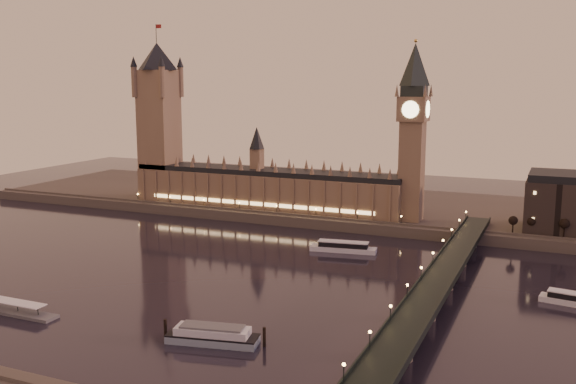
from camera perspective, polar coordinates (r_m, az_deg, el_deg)
ground at (r=293.36m, az=-5.13°, el=-7.39°), size 700.00×700.00×0.00m
far_embankment at (r=431.98m, az=8.97°, el=-1.46°), size 560.00×130.00×6.00m
palace_of_westminster at (r=411.45m, az=-2.03°, el=0.74°), size 180.00×26.62×52.00m
victoria_tower at (r=447.11m, az=-11.41°, el=6.96°), size 31.68×31.68×118.00m
big_ben at (r=376.12m, az=11.06°, el=6.19°), size 17.68×17.68×104.00m
westminster_bridge at (r=262.23m, az=12.92°, el=-8.44°), size 13.20×260.00×15.30m
bare_tree_0 at (r=362.77m, az=19.10°, el=-2.28°), size 5.26×5.26×10.70m
bare_tree_1 at (r=362.12m, az=21.13°, el=-2.42°), size 5.26×5.26×10.70m
bare_tree_2 at (r=361.92m, az=23.17°, el=-2.56°), size 5.26×5.26×10.70m
cruise_boat_a at (r=332.19m, az=4.93°, el=-4.90°), size 34.75×12.43×5.44m
cruise_boat_c at (r=278.37m, az=24.00°, el=-8.71°), size 25.24×10.21×4.91m
moored_barge at (r=221.06m, az=-6.72°, el=-12.53°), size 35.21×14.69×6.58m
pontoon_pier at (r=268.70m, az=-23.51°, el=-9.55°), size 42.10×7.02×11.23m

